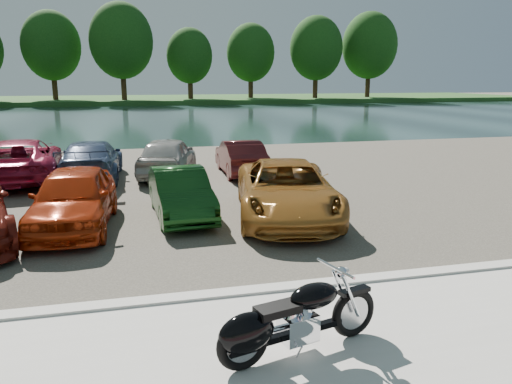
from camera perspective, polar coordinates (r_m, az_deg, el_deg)
ground at (r=6.72m, az=7.45°, el=-18.39°), size 200.00×200.00×0.00m
kerb at (r=8.37m, az=2.43°, el=-11.15°), size 60.00×0.30×0.14m
parking_lot at (r=16.83m, az=-6.18°, el=0.98°), size 60.00×18.00×0.04m
river at (r=45.51m, az=-11.23°, el=8.30°), size 120.00×40.00×0.00m
far_bank at (r=77.42m, az=-12.47°, el=10.27°), size 120.00×24.00×0.60m
far_trees at (r=71.53m, az=-8.97°, el=15.99°), size 70.25×10.68×12.52m
motorcycle at (r=6.33m, az=3.51°, el=-14.59°), size 2.29×0.95×1.05m
car_4 at (r=12.29m, az=-20.13°, el=-0.69°), size 1.96×4.31×1.43m
car_5 at (r=12.69m, az=-8.62°, el=-0.12°), size 1.48×3.76×1.22m
car_6 at (r=12.43m, az=3.51°, el=0.19°), size 3.27×5.45×1.42m
car_10 at (r=18.55m, az=-25.27°, el=3.28°), size 2.87×5.44×1.46m
car_11 at (r=18.00m, az=-18.32°, el=3.46°), size 2.07×4.78×1.37m
car_12 at (r=18.04m, az=-10.07°, el=4.02°), size 2.63×4.46×1.42m
car_13 at (r=18.21m, az=-1.82°, el=4.02°), size 1.38×3.81×1.25m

